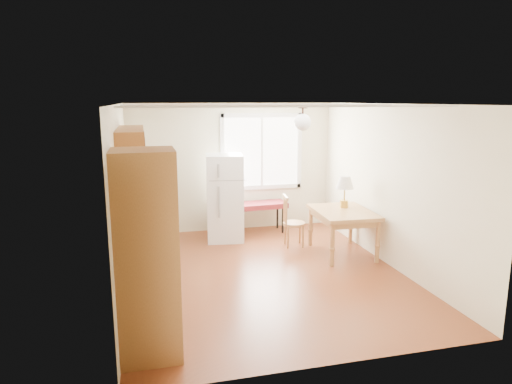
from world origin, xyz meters
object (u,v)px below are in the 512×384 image
object	(u,v)px
bench	(254,206)
refrigerator	(225,198)
dining_table	(343,216)
chair	(290,218)

from	to	relation	value
bench	refrigerator	bearing A→B (deg)	-157.34
dining_table	chair	size ratio (longest dim) A/B	1.38
refrigerator	chair	size ratio (longest dim) A/B	1.77
bench	dining_table	distance (m)	1.96
refrigerator	dining_table	world-z (taller)	refrigerator
refrigerator	dining_table	xyz separation A→B (m)	(1.77, -1.28, -0.15)
refrigerator	dining_table	distance (m)	2.19
dining_table	chair	bearing A→B (deg)	142.36
bench	chair	distance (m)	1.06
refrigerator	chair	bearing A→B (deg)	-25.08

